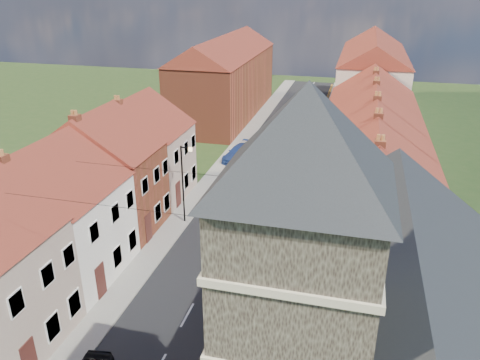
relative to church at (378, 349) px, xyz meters
The scene contains 19 objects.
road 28.87m from the church, 109.33° to the left, with size 7.00×90.00×0.02m, color black.
pavement_left 30.57m from the church, 117.29° to the left, with size 1.80×90.00×0.12m, color #A6A397.
pavement_right 27.75m from the church, 100.53° to the left, with size 1.80×90.00×0.12m, color #A6A397.
church is the anchor object (origin of this frame).
cottage_r_tudor 9.48m from the church, 90.57° to the left, with size 8.30×5.20×9.00m.
cottage_r_white_near 14.84m from the church, 90.23° to the left, with size 8.30×6.00×9.00m.
cottage_r_cream_mid 20.22m from the church, 90.17° to the left, with size 8.30×5.20×9.00m.
cottage_r_pink 25.61m from the church, 90.13° to the left, with size 8.30×6.00×9.00m.
cottage_r_white_far 31.00m from the church, 90.11° to the left, with size 8.30×5.20×9.00m.
cottage_r_cream_far 36.40m from the church, 90.09° to the left, with size 8.30×6.00×9.00m.
cottage_l_white 20.61m from the church, 155.20° to the left, with size 8.30×6.90×8.80m.
cottage_l_brick_mid 23.81m from the church, 141.73° to the left, with size 8.30×5.70×9.10m.
cottage_l_pink 27.78m from the church, 132.28° to the left, with size 8.30×6.30×8.80m.
block_right_far 51.68m from the church, 90.07° to the left, with size 8.30×24.20×10.50m.
block_left_far 50.27m from the church, 111.79° to the left, with size 8.30×24.20×10.50m.
lamppost 21.38m from the church, 128.30° to the left, with size 0.88×0.15×6.00m.
car_mid 27.64m from the church, 113.83° to the left, with size 1.46×4.18×1.38m, color #A4A6AB.
car_far 33.55m from the church, 112.27° to the left, with size 2.03×4.98×1.45m, color navy.
pedestrian_right 9.82m from the church, 130.07° to the left, with size 0.87×0.68×1.80m, color #2B2722.
Camera 1 is at (7.93, -9.22, 16.96)m, focal length 35.00 mm.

